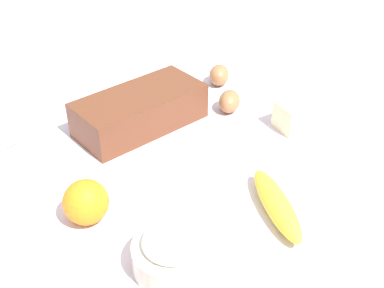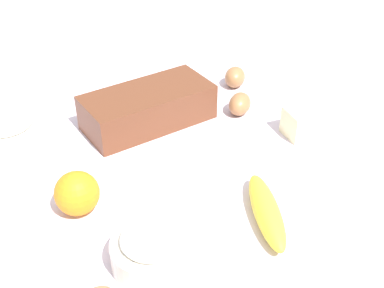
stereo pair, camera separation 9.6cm
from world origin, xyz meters
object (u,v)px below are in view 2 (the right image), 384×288
at_px(butter_block, 306,122).
at_px(egg_near_butter, 235,77).
at_px(sugar_bowl, 7,127).
at_px(egg_beside_bowl, 240,104).
at_px(orange_fruit, 77,193).
at_px(banana, 266,211).
at_px(loaf_pan, 148,107).
at_px(flour_bowl, 152,248).

bearing_deg(butter_block, egg_near_butter, 91.55).
relative_size(butter_block, egg_near_butter, 1.38).
relative_size(sugar_bowl, egg_beside_bowl, 2.23).
xyz_separation_m(sugar_bowl, orange_fruit, (0.05, -0.29, 0.01)).
xyz_separation_m(banana, butter_block, (0.24, 0.17, 0.01)).
bearing_deg(loaf_pan, orange_fruit, -142.87).
bearing_deg(orange_fruit, loaf_pan, 39.97).
height_order(banana, orange_fruit, orange_fruit).
bearing_deg(butter_block, banana, -144.34).
height_order(butter_block, egg_beside_bowl, butter_block).
bearing_deg(flour_bowl, butter_block, 19.47).
distance_m(flour_bowl, egg_near_butter, 0.60).
bearing_deg(butter_block, loaf_pan, 142.02).
bearing_deg(loaf_pan, butter_block, -40.83).
bearing_deg(loaf_pan, flour_bowl, -118.61).
xyz_separation_m(sugar_bowl, butter_block, (0.55, -0.30, 0.00)).
xyz_separation_m(banana, egg_near_butter, (0.23, 0.43, 0.01)).
bearing_deg(loaf_pan, egg_near_butter, 6.89).
distance_m(loaf_pan, orange_fruit, 0.30).
height_order(butter_block, egg_near_butter, butter_block).
distance_m(butter_block, egg_near_butter, 0.26).
height_order(loaf_pan, butter_block, loaf_pan).
bearing_deg(banana, flour_bowl, 176.85).
xyz_separation_m(sugar_bowl, banana, (0.32, -0.47, -0.01)).
bearing_deg(orange_fruit, egg_near_butter, 25.87).
relative_size(orange_fruit, butter_block, 0.87).
distance_m(banana, butter_block, 0.29).
bearing_deg(flour_bowl, sugar_bowl, 102.85).
bearing_deg(sugar_bowl, butter_block, -28.87).
distance_m(flour_bowl, banana, 0.21).
height_order(flour_bowl, banana, flour_bowl).
xyz_separation_m(butter_block, egg_beside_bowl, (-0.07, 0.14, -0.01)).
bearing_deg(egg_beside_bowl, egg_near_butter, 60.13).
bearing_deg(sugar_bowl, banana, -56.31).
distance_m(orange_fruit, egg_beside_bowl, 0.45).
height_order(orange_fruit, egg_near_butter, orange_fruit).
xyz_separation_m(orange_fruit, egg_near_butter, (0.50, 0.24, -0.01)).
xyz_separation_m(banana, egg_beside_bowl, (0.16, 0.31, 0.00)).
distance_m(sugar_bowl, banana, 0.57).
height_order(egg_near_butter, egg_beside_bowl, egg_near_butter).
relative_size(banana, orange_fruit, 2.43).
bearing_deg(egg_near_butter, orange_fruit, -154.13).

